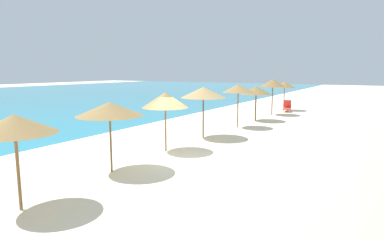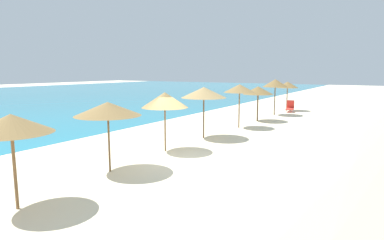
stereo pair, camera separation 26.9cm
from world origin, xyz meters
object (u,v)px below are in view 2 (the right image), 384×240
(beach_umbrella_7, at_px, (240,89))
(beach_umbrella_9, at_px, (275,83))
(beach_umbrella_4, at_px, (108,109))
(beach_umbrella_10, at_px, (288,85))
(beach_umbrella_6, at_px, (204,92))
(lounge_chair_1, at_px, (290,107))
(beach_umbrella_3, at_px, (11,124))
(beach_umbrella_5, at_px, (165,100))
(beach_umbrella_8, at_px, (258,90))

(beach_umbrella_7, bearing_deg, beach_umbrella_9, -0.40)
(beach_umbrella_4, distance_m, beach_umbrella_10, 22.01)
(beach_umbrella_6, xyz_separation_m, lounge_chair_1, (14.23, -0.89, -2.11))
(lounge_chair_1, bearing_deg, beach_umbrella_10, -65.43)
(beach_umbrella_10, bearing_deg, beach_umbrella_7, 179.69)
(beach_umbrella_3, distance_m, beach_umbrella_9, 22.08)
(beach_umbrella_9, bearing_deg, beach_umbrella_6, 178.04)
(beach_umbrella_5, bearing_deg, beach_umbrella_6, -0.54)
(beach_umbrella_4, height_order, beach_umbrella_5, beach_umbrella_5)
(beach_umbrella_4, xyz_separation_m, beach_umbrella_8, (14.53, -0.29, -0.07))
(beach_umbrella_4, xyz_separation_m, lounge_chair_1, (21.31, -0.85, -1.92))
(beach_umbrella_4, height_order, lounge_chair_1, beach_umbrella_4)
(beach_umbrella_4, height_order, beach_umbrella_10, beach_umbrella_10)
(beach_umbrella_4, bearing_deg, beach_umbrella_8, -1.13)
(beach_umbrella_3, relative_size, beach_umbrella_7, 0.92)
(beach_umbrella_5, xyz_separation_m, beach_umbrella_7, (7.57, -0.37, 0.18))
(beach_umbrella_3, relative_size, beach_umbrella_6, 0.92)
(beach_umbrella_9, height_order, lounge_chair_1, beach_umbrella_9)
(beach_umbrella_3, xyz_separation_m, beach_umbrella_10, (25.71, -0.04, 0.06))
(beach_umbrella_9, bearing_deg, beach_umbrella_10, -0.13)
(beach_umbrella_5, xyz_separation_m, beach_umbrella_8, (10.96, -0.36, -0.12))
(beach_umbrella_7, relative_size, lounge_chair_1, 1.81)
(beach_umbrella_6, distance_m, beach_umbrella_9, 11.29)
(beach_umbrella_3, relative_size, lounge_chair_1, 1.66)
(beach_umbrella_7, distance_m, beach_umbrella_10, 10.87)
(beach_umbrella_4, xyz_separation_m, beach_umbrella_9, (18.37, -0.34, 0.33))
(beach_umbrella_10, bearing_deg, beach_umbrella_4, 179.09)
(beach_umbrella_3, bearing_deg, beach_umbrella_10, -0.08)
(beach_umbrella_6, xyz_separation_m, beach_umbrella_8, (7.44, -0.33, -0.26))
(beach_umbrella_8, bearing_deg, beach_umbrella_10, -0.48)
(beach_umbrella_8, height_order, beach_umbrella_9, beach_umbrella_9)
(beach_umbrella_9, relative_size, lounge_chair_1, 1.92)
(beach_umbrella_6, xyz_separation_m, beach_umbrella_9, (11.28, -0.39, 0.14))
(beach_umbrella_3, relative_size, beach_umbrella_8, 1.01)
(beach_umbrella_9, xyz_separation_m, lounge_chair_1, (2.94, -0.51, -2.25))
(beach_umbrella_4, height_order, beach_umbrella_7, beach_umbrella_7)
(beach_umbrella_10, distance_m, lounge_chair_1, 2.16)
(lounge_chair_1, bearing_deg, beach_umbrella_8, 73.90)
(lounge_chair_1, bearing_deg, beach_umbrella_6, 75.05)
(beach_umbrella_3, distance_m, beach_umbrella_10, 25.71)
(beach_umbrella_3, distance_m, beach_umbrella_8, 18.24)
(beach_umbrella_9, bearing_deg, beach_umbrella_5, 178.38)
(beach_umbrella_3, bearing_deg, beach_umbrella_7, 0.09)
(beach_umbrella_5, bearing_deg, beach_umbrella_3, -176.93)
(beach_umbrella_9, xyz_separation_m, beach_umbrella_10, (3.64, -0.01, -0.27))
(beach_umbrella_4, bearing_deg, beach_umbrella_5, 1.25)
(beach_umbrella_5, xyz_separation_m, beach_umbrella_9, (14.80, -0.42, 0.28))
(beach_umbrella_6, height_order, lounge_chair_1, beach_umbrella_6)
(beach_umbrella_3, height_order, beach_umbrella_9, beach_umbrella_9)
(beach_umbrella_6, height_order, beach_umbrella_8, beach_umbrella_6)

